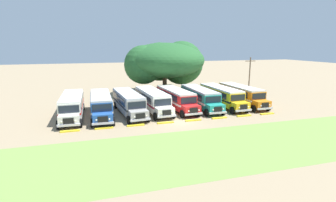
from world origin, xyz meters
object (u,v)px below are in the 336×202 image
object	(u,v)px
parked_bus_slot_3	(153,99)
utility_pole	(249,78)
parked_bus_slot_7	(241,94)
parked_bus_slot_2	(129,102)
broad_shade_tree	(165,62)
parked_bus_slot_4	(176,98)
parked_bus_slot_1	(101,104)
parked_bus_slot_6	(222,95)
parked_bus_slot_0	(72,105)
parked_bus_slot_5	(200,97)

from	to	relation	value
parked_bus_slot_3	utility_pole	world-z (taller)	utility_pole
parked_bus_slot_7	parked_bus_slot_2	bearing A→B (deg)	-89.48
parked_bus_slot_7	broad_shade_tree	xyz separation A→B (m)	(-8.76, 12.16, 4.45)
parked_bus_slot_7	parked_bus_slot_3	bearing A→B (deg)	-91.47
parked_bus_slot_4	parked_bus_slot_3	bearing A→B (deg)	-93.23
parked_bus_slot_2	broad_shade_tree	xyz separation A→B (m)	(8.85, 12.71, 4.45)
parked_bus_slot_1	parked_bus_slot_2	size ratio (longest dim) A/B	0.99
parked_bus_slot_1	utility_pole	xyz separation A→B (m)	(23.85, 2.69, 2.23)
parked_bus_slot_4	broad_shade_tree	size ratio (longest dim) A/B	0.70
parked_bus_slot_1	utility_pole	distance (m)	24.10
parked_bus_slot_1	parked_bus_slot_6	distance (m)	17.79
parked_bus_slot_4	utility_pole	size ratio (longest dim) A/B	1.54
parked_bus_slot_1	broad_shade_tree	world-z (taller)	broad_shade_tree
parked_bus_slot_0	parked_bus_slot_3	world-z (taller)	same
parked_bus_slot_4	utility_pole	bearing A→B (deg)	93.68
parked_bus_slot_2	parked_bus_slot_5	size ratio (longest dim) A/B	1.01
parked_bus_slot_2	parked_bus_slot_6	xyz separation A→B (m)	(14.15, 0.47, 0.00)
parked_bus_slot_1	broad_shade_tree	size ratio (longest dim) A/B	0.70
parked_bus_slot_3	parked_bus_slot_1	bearing A→B (deg)	-87.92
parked_bus_slot_0	parked_bus_slot_1	xyz separation A→B (m)	(3.58, -0.39, 0.00)
parked_bus_slot_0	parked_bus_slot_1	distance (m)	3.60
parked_bus_slot_0	broad_shade_tree	xyz separation A→B (m)	(16.06, 12.45, 4.45)
parked_bus_slot_6	parked_bus_slot_0	bearing A→B (deg)	-91.51
parked_bus_slot_5	parked_bus_slot_7	world-z (taller)	same
parked_bus_slot_5	parked_bus_slot_7	bearing A→B (deg)	91.81
parked_bus_slot_3	utility_pole	bearing A→B (deg)	92.72
parked_bus_slot_7	parked_bus_slot_1	bearing A→B (deg)	-89.40
parked_bus_slot_1	utility_pole	size ratio (longest dim) A/B	1.52
utility_pole	parked_bus_slot_6	bearing A→B (deg)	-161.17
parked_bus_slot_3	parked_bus_slot_6	world-z (taller)	same
utility_pole	parked_bus_slot_7	bearing A→B (deg)	-142.48
parked_bus_slot_2	parked_bus_slot_7	size ratio (longest dim) A/B	1.01
parked_bus_slot_0	parked_bus_slot_1	size ratio (longest dim) A/B	1.00
parked_bus_slot_0	broad_shade_tree	world-z (taller)	broad_shade_tree
parked_bus_slot_0	parked_bus_slot_3	distance (m)	10.65
parked_bus_slot_5	parked_bus_slot_6	xyz separation A→B (m)	(3.60, 0.14, 0.00)
parked_bus_slot_4	parked_bus_slot_5	bearing A→B (deg)	80.47
parked_bus_slot_3	parked_bus_slot_4	world-z (taller)	same
parked_bus_slot_1	parked_bus_slot_5	distance (m)	14.19
parked_bus_slot_5	parked_bus_slot_6	distance (m)	3.60
parked_bus_slot_5	utility_pole	world-z (taller)	utility_pole
parked_bus_slot_6	parked_bus_slot_5	bearing A→B (deg)	-89.90
parked_bus_slot_0	broad_shade_tree	size ratio (longest dim) A/B	0.70
parked_bus_slot_4	parked_bus_slot_7	world-z (taller)	same
parked_bus_slot_2	utility_pole	world-z (taller)	utility_pole
parked_bus_slot_1	parked_bus_slot_7	xyz separation A→B (m)	(21.24, 0.68, 0.00)
parked_bus_slot_4	parked_bus_slot_7	distance (m)	10.69
parked_bus_slot_6	utility_pole	world-z (taller)	utility_pole
parked_bus_slot_6	broad_shade_tree	bearing A→B (deg)	-158.67
parked_bus_slot_1	broad_shade_tree	xyz separation A→B (m)	(12.48, 12.85, 4.45)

